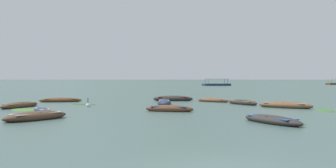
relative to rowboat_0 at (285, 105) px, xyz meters
name	(u,v)px	position (x,y,z in m)	size (l,w,h in m)	color
ground_plane	(152,79)	(-9.31, 1479.48, -0.20)	(6000.00, 6000.00, 0.00)	#425B56
mountain_2	(178,33)	(149.63, 2223.04, 284.44)	(2051.87, 2051.87, 569.29)	#4C5B56
mountain_3	(304,47)	(791.48, 1885.66, 167.61)	(1193.15, 1193.15, 335.64)	#4C5B56
rowboat_0	(285,105)	(0.00, 0.00, 0.00)	(4.44, 3.93, 0.65)	brown
rowboat_1	(169,109)	(-9.75, -2.98, -0.02)	(3.80, 2.14, 0.60)	brown
rowboat_2	(213,100)	(-4.68, 8.08, -0.04)	(3.54, 3.31, 0.53)	brown
rowboat_3	(20,105)	(-22.08, 1.29, -0.02)	(2.52, 4.69, 0.57)	#4C3323
rowboat_4	(36,116)	(-17.81, -8.19, -0.01)	(3.67, 4.14, 0.63)	#4C3323
rowboat_5	(164,102)	(-9.89, 4.05, 0.00)	(1.37, 4.22, 0.66)	navy
rowboat_6	(272,120)	(-4.57, -10.45, -0.04)	(2.81, 4.41, 0.54)	#2D2826
rowboat_7	(173,99)	(-8.71, 10.09, 0.02)	(4.48, 1.82, 0.71)	#2D2826
rowboat_8	(242,103)	(-2.57, 4.05, -0.03)	(2.58, 3.97, 0.56)	#2D2826
rowboat_9	(61,100)	(-20.50, 8.71, -0.03)	(4.48, 2.07, 0.56)	brown
rowboat_11	(42,110)	(-18.87, -3.36, -0.07)	(2.35, 3.20, 0.42)	navy
ferry_0	(216,84)	(11.42, 96.81, 0.24)	(10.00, 5.56, 2.54)	navy
mooring_buoy	(88,106)	(-16.50, 1.81, -0.11)	(0.42, 0.42, 0.88)	silver
weed_patch_1	(25,110)	(-20.79, -1.29, -0.20)	(3.18, 1.87, 0.14)	#477033
weed_patch_2	(83,105)	(-17.40, 4.55, -0.20)	(3.03, 1.29, 0.14)	#2D5628
weed_patch_5	(291,124)	(-3.68, -10.87, -0.20)	(1.49, 1.65, 0.14)	#38662D
weed_patch_6	(325,111)	(1.93, -3.01, -0.20)	(2.89, 1.28, 0.14)	#38662D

